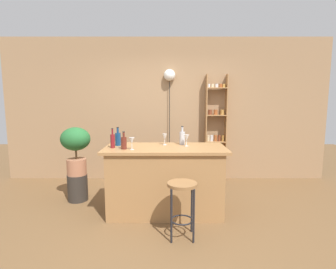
# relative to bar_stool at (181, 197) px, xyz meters

# --- Properties ---
(ground) EXTENTS (12.00, 12.00, 0.00)m
(ground) POSITION_rel_bar_stool_xyz_m (-0.20, 0.41, -0.50)
(ground) COLOR brown
(back_wall) EXTENTS (6.40, 0.10, 2.80)m
(back_wall) POSITION_rel_bar_stool_xyz_m (-0.20, 2.36, 0.90)
(back_wall) COLOR #997551
(back_wall) RESTS_ON ground
(kitchen_counter) EXTENTS (1.69, 0.79, 0.95)m
(kitchen_counter) POSITION_rel_bar_stool_xyz_m (-0.20, 0.71, -0.02)
(kitchen_counter) COLOR #9E7042
(kitchen_counter) RESTS_ON ground
(bar_stool) EXTENTS (0.35, 0.35, 0.66)m
(bar_stool) POSITION_rel_bar_stool_xyz_m (0.00, 0.00, 0.00)
(bar_stool) COLOR black
(bar_stool) RESTS_ON ground
(spice_shelf) EXTENTS (0.41, 0.18, 2.08)m
(spice_shelf) POSITION_rel_bar_stool_xyz_m (0.77, 2.20, 0.55)
(spice_shelf) COLOR #9E7042
(spice_shelf) RESTS_ON ground
(plant_stool) EXTENTS (0.31, 0.31, 0.42)m
(plant_stool) POSITION_rel_bar_stool_xyz_m (-1.61, 1.14, -0.28)
(plant_stool) COLOR #2D2823
(plant_stool) RESTS_ON ground
(potted_plant) EXTENTS (0.46, 0.41, 0.76)m
(potted_plant) POSITION_rel_bar_stool_xyz_m (-1.61, 1.14, 0.39)
(potted_plant) COLOR #A86B4C
(potted_plant) RESTS_ON plant_stool
(bottle_vinegar) EXTENTS (0.08, 0.08, 0.27)m
(bottle_vinegar) POSITION_rel_bar_stool_xyz_m (0.05, 0.92, 0.56)
(bottle_vinegar) COLOR #B2B2B7
(bottle_vinegar) RESTS_ON kitchen_counter
(bottle_sauce_amber) EXTENTS (0.06, 0.06, 0.27)m
(bottle_sauce_amber) POSITION_rel_bar_stool_xyz_m (-0.92, 0.64, 0.55)
(bottle_sauce_amber) COLOR maroon
(bottle_sauce_amber) RESTS_ON kitchen_counter
(bottle_spirits_clear) EXTENTS (0.08, 0.08, 0.27)m
(bottle_spirits_clear) POSITION_rel_bar_stool_xyz_m (-0.89, 0.83, 0.55)
(bottle_spirits_clear) COLOR navy
(bottle_spirits_clear) RESTS_ON kitchen_counter
(bottle_soda_blue) EXTENTS (0.07, 0.07, 0.24)m
(bottle_soda_blue) POSITION_rel_bar_stool_xyz_m (-0.76, 0.56, 0.54)
(bottle_soda_blue) COLOR #5B2319
(bottle_soda_blue) RESTS_ON kitchen_counter
(wine_glass_left) EXTENTS (0.07, 0.07, 0.16)m
(wine_glass_left) POSITION_rel_bar_stool_xyz_m (-0.64, 0.52, 0.57)
(wine_glass_left) COLOR silver
(wine_glass_left) RESTS_ON kitchen_counter
(wine_glass_center) EXTENTS (0.07, 0.07, 0.16)m
(wine_glass_center) POSITION_rel_bar_stool_xyz_m (-0.21, 0.89, 0.57)
(wine_glass_center) COLOR silver
(wine_glass_center) RESTS_ON kitchen_counter
(wine_glass_right) EXTENTS (0.07, 0.07, 0.16)m
(wine_glass_right) POSITION_rel_bar_stool_xyz_m (0.10, 0.79, 0.57)
(wine_glass_right) COLOR silver
(wine_glass_right) RESTS_ON kitchen_counter
(pendant_globe_light) EXTENTS (0.22, 0.22, 2.18)m
(pendant_globe_light) POSITION_rel_bar_stool_xyz_m (-0.13, 2.25, 1.55)
(pendant_globe_light) COLOR black
(pendant_globe_light) RESTS_ON ground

